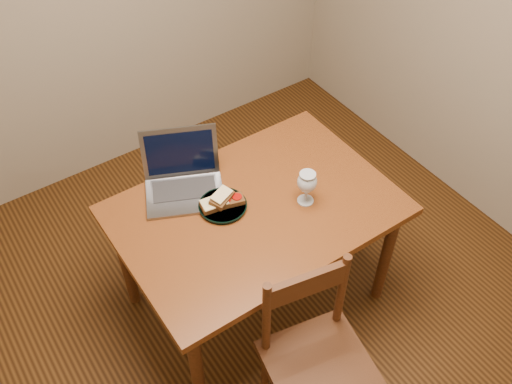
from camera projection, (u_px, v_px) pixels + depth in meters
floor at (259, 311)px, 3.16m from camera, size 3.20×3.20×0.02m
table at (256, 219)px, 2.74m from camera, size 1.30×0.90×0.74m
chair at (317, 354)px, 2.42m from camera, size 0.50×0.49×0.46m
plate at (223, 206)px, 2.67m from camera, size 0.23×0.23×0.02m
sandwich_cheese at (214, 204)px, 2.65m from camera, size 0.14×0.10×0.04m
sandwich_tomato at (232, 200)px, 2.67m from camera, size 0.13×0.10×0.04m
sandwich_top at (222, 197)px, 2.64m from camera, size 0.14×0.12×0.04m
milk_glass at (307, 188)px, 2.65m from camera, size 0.09×0.09×0.18m
laptop at (183, 175)px, 2.73m from camera, size 0.47×0.46×0.27m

